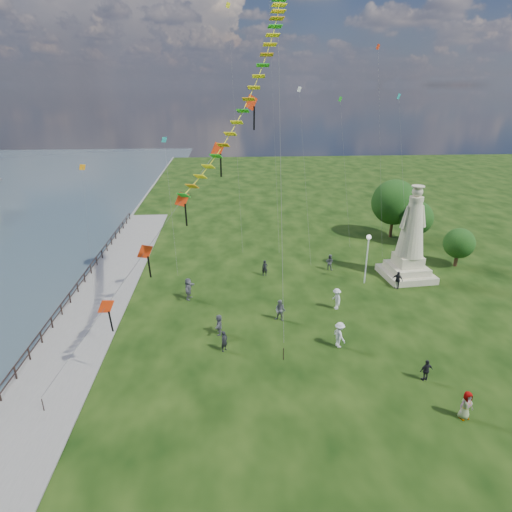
{
  "coord_description": "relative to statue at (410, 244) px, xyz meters",
  "views": [
    {
      "loc": [
        -2.92,
        -20.73,
        17.03
      ],
      "look_at": [
        -1.0,
        8.0,
        5.5
      ],
      "focal_mm": 30.0,
      "sensor_mm": 36.0,
      "label": 1
    }
  ],
  "objects": [
    {
      "name": "small_kites",
      "position": [
        -11.43,
        8.01,
        10.97
      ],
      "size": [
        30.19,
        16.24,
        26.08
      ],
      "color": "#1CA9AB",
      "rests_on": "ground"
    },
    {
      "name": "person_4",
      "position": [
        -4.11,
        -18.39,
        -2.47
      ],
      "size": [
        0.93,
        0.69,
        1.72
      ],
      "primitive_type": "imported",
      "rotation": [
        0.0,
        0.0,
        0.22
      ],
      "color": "#595960",
      "rests_on": "ground"
    },
    {
      "name": "person_11",
      "position": [
        -17.63,
        -8.89,
        -2.54
      ],
      "size": [
        0.74,
        1.5,
        1.57
      ],
      "primitive_type": "imported",
      "rotation": [
        0.0,
        0.0,
        4.63
      ],
      "color": "#595960",
      "rests_on": "ground"
    },
    {
      "name": "person_7",
      "position": [
        -6.9,
        2.22,
        -2.53
      ],
      "size": [
        0.91,
        0.8,
        1.6
      ],
      "primitive_type": "imported",
      "rotation": [
        0.0,
        0.0,
        2.62
      ],
      "color": "#595960",
      "rests_on": "ground"
    },
    {
      "name": "person_6",
      "position": [
        -13.4,
        1.2,
        -2.55
      ],
      "size": [
        0.58,
        0.39,
        1.55
      ],
      "primitive_type": "imported",
      "rotation": [
        0.0,
        0.0,
        -0.03
      ],
      "color": "black",
      "rests_on": "ground"
    },
    {
      "name": "person_0",
      "position": [
        -17.25,
        -11.08,
        -2.57
      ],
      "size": [
        0.64,
        0.65,
        1.52
      ],
      "primitive_type": "imported",
      "rotation": [
        0.0,
        0.0,
        0.81
      ],
      "color": "black",
      "rests_on": "ground"
    },
    {
      "name": "statue",
      "position": [
        0.0,
        0.0,
        0.0
      ],
      "size": [
        4.73,
        4.73,
        8.81
      ],
      "rotation": [
        0.0,
        0.0,
        0.1
      ],
      "color": "#B5AD89",
      "rests_on": "ground"
    },
    {
      "name": "waterfront",
      "position": [
        -29.06,
        -6.4,
        -3.39
      ],
      "size": [
        200.0,
        200.0,
        1.51
      ],
      "color": "#32434B",
      "rests_on": "ground"
    },
    {
      "name": "red_kite_train",
      "position": [
        -19.72,
        -10.81,
        6.86
      ],
      "size": [
        12.66,
        9.35,
        16.52
      ],
      "color": "black",
      "rests_on": "ground"
    },
    {
      "name": "person_2",
      "position": [
        -9.27,
        -11.1,
        -2.38
      ],
      "size": [
        1.01,
        1.36,
        1.89
      ],
      "primitive_type": "imported",
      "rotation": [
        0.0,
        0.0,
        1.92
      ],
      "color": "silver",
      "rests_on": "ground"
    },
    {
      "name": "person_9",
      "position": [
        -1.76,
        -2.32,
        -2.51
      ],
      "size": [
        1.04,
        1.01,
        1.64
      ],
      "primitive_type": "imported",
      "rotation": [
        0.0,
        0.0,
        -0.73
      ],
      "color": "black",
      "rests_on": "ground"
    },
    {
      "name": "person_1",
      "position": [
        -12.95,
        -7.28,
        -2.46
      ],
      "size": [
        0.99,
        0.85,
        1.74
      ],
      "primitive_type": "imported",
      "rotation": [
        0.0,
        0.0,
        -0.46
      ],
      "color": "#595960",
      "rests_on": "ground"
    },
    {
      "name": "lamppost",
      "position": [
        -4.35,
        -1.05,
        0.07
      ],
      "size": [
        0.44,
        0.44,
        4.71
      ],
      "color": "silver",
      "rests_on": "ground"
    },
    {
      "name": "person_5",
      "position": [
        -20.3,
        -3.16,
        -2.36
      ],
      "size": [
        1.17,
        1.92,
        1.93
      ],
      "primitive_type": "imported",
      "rotation": [
        0.0,
        0.0,
        1.33
      ],
      "color": "#595960",
      "rests_on": "ground"
    },
    {
      "name": "tree_row",
      "position": [
        3.5,
        9.76,
        0.45
      ],
      "size": [
        7.53,
        13.3,
        6.94
      ],
      "color": "#382314",
      "rests_on": "ground"
    },
    {
      "name": "person_8",
      "position": [
        -8.16,
        -5.73,
        -2.42
      ],
      "size": [
        0.82,
        1.26,
        1.81
      ],
      "primitive_type": "imported",
      "rotation": [
        0.0,
        0.0,
        -1.38
      ],
      "color": "silver",
      "rests_on": "ground"
    },
    {
      "name": "person_3",
      "position": [
        -4.83,
        -15.1,
        -2.6
      ],
      "size": [
        0.92,
        0.6,
        1.46
      ],
      "primitive_type": "imported",
      "rotation": [
        0.0,
        0.0,
        3.34
      ],
      "color": "black",
      "rests_on": "ground"
    }
  ]
}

